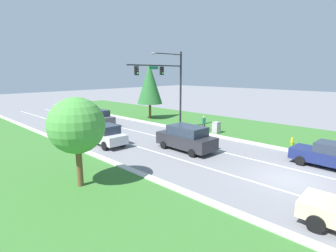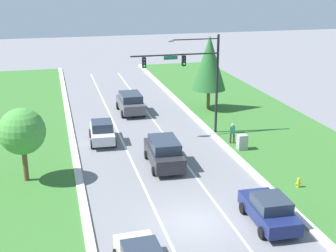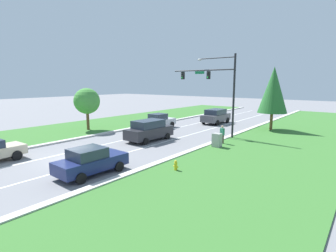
# 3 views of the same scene
# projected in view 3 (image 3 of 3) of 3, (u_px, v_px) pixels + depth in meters

# --- Properties ---
(ground_plane) EXTENTS (160.00, 160.00, 0.00)m
(ground_plane) POSITION_uv_depth(u_px,v_px,m) (73.00, 159.00, 18.92)
(ground_plane) COLOR slate
(curb_strip_right) EXTENTS (0.50, 90.00, 0.15)m
(curb_strip_right) POSITION_uv_depth(u_px,v_px,m) (127.00, 175.00, 15.48)
(curb_strip_right) COLOR beige
(curb_strip_right) RESTS_ON ground_plane
(curb_strip_left) EXTENTS (0.50, 90.00, 0.15)m
(curb_strip_left) POSITION_uv_depth(u_px,v_px,m) (35.00, 146.00, 22.34)
(curb_strip_left) COLOR beige
(curb_strip_left) RESTS_ON ground_plane
(grass_verge_right) EXTENTS (10.00, 90.00, 0.08)m
(grass_verge_right) POSITION_uv_depth(u_px,v_px,m) (204.00, 199.00, 12.30)
(grass_verge_right) COLOR #38702D
(grass_verge_right) RESTS_ON ground_plane
(grass_verge_left) EXTENTS (10.00, 90.00, 0.08)m
(grass_verge_left) POSITION_uv_depth(u_px,v_px,m) (10.00, 139.00, 25.53)
(grass_verge_left) COLOR #38702D
(grass_verge_left) RESTS_ON ground_plane
(lane_stripe_inner_left) EXTENTS (0.14, 81.00, 0.01)m
(lane_stripe_inner_left) POSITION_uv_depth(u_px,v_px,m) (60.00, 155.00, 20.02)
(lane_stripe_inner_left) COLOR white
(lane_stripe_inner_left) RESTS_ON ground_plane
(lane_stripe_inner_right) EXTENTS (0.14, 81.00, 0.01)m
(lane_stripe_inner_right) POSITION_uv_depth(u_px,v_px,m) (88.00, 163.00, 17.83)
(lane_stripe_inner_right) COLOR white
(lane_stripe_inner_right) RESTS_ON ground_plane
(traffic_signal_mast) EXTENTS (7.14, 0.41, 8.16)m
(traffic_signal_mast) POSITION_uv_depth(u_px,v_px,m) (216.00, 83.00, 26.21)
(traffic_signal_mast) COLOR black
(traffic_signal_mast) RESTS_ON ground_plane
(silver_sedan) EXTENTS (2.11, 4.31, 1.78)m
(silver_sedan) POSITION_uv_depth(u_px,v_px,m) (159.00, 121.00, 31.49)
(silver_sedan) COLOR silver
(silver_sedan) RESTS_ON ground_plane
(graphite_suv) EXTENTS (2.29, 4.88, 1.92)m
(graphite_suv) POSITION_uv_depth(u_px,v_px,m) (216.00, 116.00, 35.23)
(graphite_suv) COLOR #4C4C51
(graphite_suv) RESTS_ON ground_plane
(navy_sedan) EXTENTS (2.15, 4.34, 1.64)m
(navy_sedan) POSITION_uv_depth(u_px,v_px,m) (91.00, 161.00, 15.65)
(navy_sedan) COLOR navy
(navy_sedan) RESTS_ON ground_plane
(charcoal_suv) EXTENTS (2.32, 4.92, 1.96)m
(charcoal_suv) POSITION_uv_depth(u_px,v_px,m) (149.00, 130.00, 24.79)
(charcoal_suv) COLOR #28282D
(charcoal_suv) RESTS_ON ground_plane
(utility_cabinet) EXTENTS (0.70, 0.60, 1.22)m
(utility_cabinet) POSITION_uv_depth(u_px,v_px,m) (217.00, 141.00, 22.11)
(utility_cabinet) COLOR #9E9E99
(utility_cabinet) RESTS_ON ground_plane
(pedestrian) EXTENTS (0.43, 0.34, 1.69)m
(pedestrian) POSITION_uv_depth(u_px,v_px,m) (222.00, 134.00, 23.30)
(pedestrian) COLOR #42382D
(pedestrian) RESTS_ON ground_plane
(fire_hydrant) EXTENTS (0.34, 0.20, 0.70)m
(fire_hydrant) POSITION_uv_depth(u_px,v_px,m) (176.00, 166.00, 16.22)
(fire_hydrant) COLOR gold
(fire_hydrant) RESTS_ON ground_plane
(conifer_near_right_tree) EXTENTS (3.23, 3.23, 7.22)m
(conifer_near_right_tree) POSITION_uv_depth(u_px,v_px,m) (273.00, 90.00, 29.41)
(conifer_near_right_tree) COLOR brown
(conifer_near_right_tree) RESTS_ON ground_plane
(oak_near_left_tree) EXTENTS (2.92, 2.92, 4.84)m
(oak_near_left_tree) POSITION_uv_depth(u_px,v_px,m) (87.00, 101.00, 29.69)
(oak_near_left_tree) COLOR brown
(oak_near_left_tree) RESTS_ON ground_plane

